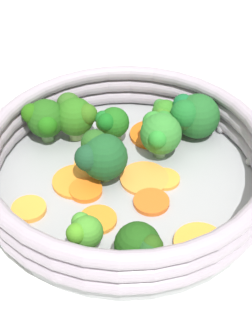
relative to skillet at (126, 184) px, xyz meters
name	(u,v)px	position (x,y,z in m)	size (l,w,h in m)	color
ground_plane	(126,189)	(0.00, 0.00, -0.01)	(4.00, 4.00, 0.00)	silver
skillet	(126,184)	(0.00, 0.00, 0.00)	(0.27, 0.27, 0.01)	#939699
skillet_rim_wall	(126,161)	(0.00, 0.00, 0.03)	(0.28, 0.28, 0.05)	#9A8F9B
skillet_rivet_left	(250,162)	(0.03, -0.12, 0.01)	(0.01, 0.01, 0.01)	#989797
skillet_rivet_right	(221,129)	(0.08, -0.10, 0.01)	(0.01, 0.01, 0.01)	#969299
carrot_slice_0	(151,135)	(0.07, -0.02, 0.01)	(0.05, 0.05, 0.00)	orange
carrot_slice_1	(144,176)	(0.00, -0.02, 0.01)	(0.05, 0.05, 0.00)	orange
carrot_slice_2	(29,209)	(-0.05, 0.09, 0.01)	(0.03, 0.03, 0.01)	orange
carrot_slice_3	(151,202)	(-0.03, -0.02, 0.01)	(0.03, 0.03, 0.00)	#DB5C1B
carrot_slice_4	(97,164)	(0.02, 0.03, 0.01)	(0.05, 0.05, 0.00)	orange
carrot_slice_5	(76,182)	(-0.01, 0.05, 0.01)	(0.05, 0.05, 0.00)	orange
carrot_slice_6	(86,190)	(-0.02, 0.04, 0.01)	(0.03, 0.03, 0.01)	orange
carrot_slice_7	(98,220)	(-0.06, 0.02, 0.01)	(0.03, 0.03, 0.00)	orange
carrot_slice_8	(200,244)	(-0.08, -0.07, 0.01)	(0.05, 0.05, 0.01)	orange
carrot_slice_9	(164,179)	(0.00, -0.04, 0.01)	(0.03, 0.03, 0.00)	orange
broccoli_floret_0	(101,156)	(0.00, 0.02, 0.04)	(0.05, 0.05, 0.05)	#709650
broccoli_floret_1	(165,114)	(0.08, -0.04, 0.03)	(0.03, 0.03, 0.04)	#7D9B57
broccoli_floret_2	(111,123)	(0.06, 0.02, 0.03)	(0.03, 0.04, 0.04)	#65884F
broccoli_floret_3	(44,118)	(0.06, 0.09, 0.03)	(0.05, 0.04, 0.05)	#638F54
broccoli_floret_4	(193,115)	(0.07, -0.07, 0.03)	(0.05, 0.05, 0.05)	#79A35D
broccoli_floret_5	(160,132)	(0.04, -0.03, 0.04)	(0.05, 0.04, 0.05)	#7DAA6E
broccoli_floret_6	(75,115)	(0.07, 0.06, 0.04)	(0.04, 0.04, 0.05)	#8DAF61
broccoli_floret_7	(141,246)	(-0.11, -0.02, 0.03)	(0.04, 0.04, 0.04)	#7DA55D
broccoli_floret_8	(84,232)	(-0.09, 0.03, 0.03)	(0.03, 0.03, 0.04)	olive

